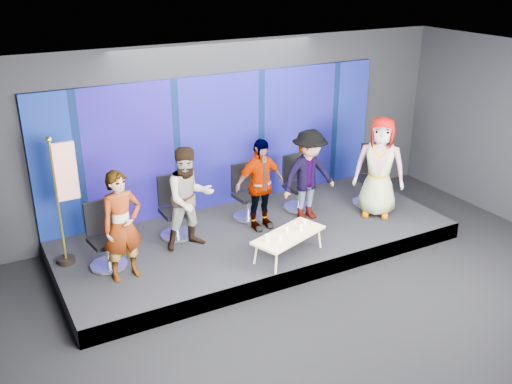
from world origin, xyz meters
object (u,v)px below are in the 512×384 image
panelist_b (189,198)px  coffee_table (289,236)px  chair_e (370,185)px  mug_d (301,227)px  chair_b (175,217)px  panelist_a (122,226)px  flag_stand (64,197)px  chair_a (106,246)px  mug_c (287,230)px  panelist_d (309,175)px  chair_c (247,200)px  mug_e (305,222)px  mug_b (280,238)px  panelist_c (260,185)px  mug_a (267,238)px  panelist_e (379,167)px  chair_d (297,191)px

panelist_b → coffee_table: (1.28, -1.09, -0.52)m
chair_e → mug_d: 2.53m
chair_b → panelist_a: bearing=-141.3°
flag_stand → panelist_b: bearing=-14.3°
chair_a → mug_c: chair_a is taller
panelist_d → coffee_table: 1.61m
chair_c → mug_e: chair_c is taller
coffee_table → mug_b: bearing=-152.8°
chair_b → chair_c: (1.46, 0.09, -0.02)m
panelist_c → mug_b: size_ratio=20.14×
chair_b → mug_a: 1.89m
chair_a → panelist_c: panelist_c is taller
chair_a → panelist_e: bearing=-13.4°
chair_b → mug_c: chair_b is taller
coffee_table → chair_d: bearing=53.6°
panelist_a → coffee_table: 2.68m
mug_e → mug_d: bearing=-139.8°
mug_e → chair_e: bearing=22.8°
chair_d → mug_c: chair_d is taller
chair_a → panelist_e: 5.14m
mug_e → flag_stand: (-3.62, 1.32, 0.69)m
panelist_e → flag_stand: bearing=-147.1°
chair_b → mug_a: bearing=-60.7°
mug_b → mug_c: size_ratio=0.98×
mug_e → flag_stand: 3.91m
mug_a → mug_d: mug_a is taller
mug_a → mug_c: bearing=14.8°
panelist_a → mug_c: panelist_a is taller
chair_c → mug_b: chair_c is taller
panelist_b → coffee_table: bearing=-40.9°
panelist_a → flag_stand: size_ratio=0.82×
coffee_table → panelist_d: bearing=44.9°
chair_b → chair_c: bearing=2.9°
panelist_a → mug_d: bearing=-19.7°
chair_c → mug_d: chair_c is taller
chair_c → mug_c: chair_c is taller
chair_a → panelist_e: size_ratio=0.56×
panelist_d → chair_e: 1.56m
chair_a → mug_e: bearing=-24.1°
panelist_b → mug_d: 1.91m
coffee_table → mug_a: 0.44m
flag_stand → panelist_c: bearing=-7.9°
mug_d → mug_e: bearing=40.2°
chair_d → panelist_c: bearing=-162.8°
chair_e → mug_d: size_ratio=13.00×
mug_a → mug_d: size_ratio=1.19×
chair_a → chair_d: size_ratio=1.00×
panelist_a → mug_e: panelist_a is taller
panelist_c → mug_b: 1.40m
chair_c → chair_b: bearing=178.8°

